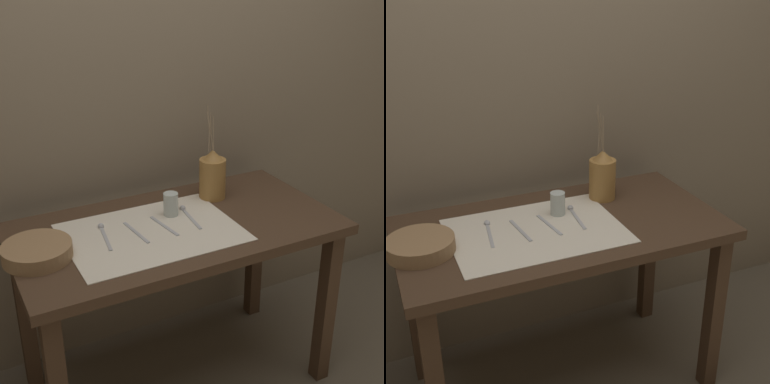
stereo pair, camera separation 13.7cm
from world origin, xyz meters
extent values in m
plane|color=brown|center=(0.00, 0.00, 0.00)|extent=(12.00, 12.00, 0.00)
cube|color=#7A6B56|center=(0.00, 0.44, 1.20)|extent=(7.00, 0.06, 2.40)
cube|color=#422D1E|center=(0.00, 0.00, 0.74)|extent=(1.24, 0.65, 0.04)
cube|color=#422D1E|center=(0.56, -0.27, 0.36)|extent=(0.06, 0.06, 0.72)
cube|color=#422D1E|center=(-0.56, 0.27, 0.36)|extent=(0.06, 0.06, 0.72)
cube|color=#422D1E|center=(0.56, 0.27, 0.36)|extent=(0.06, 0.06, 0.72)
cube|color=beige|center=(-0.11, -0.02, 0.76)|extent=(0.63, 0.46, 0.00)
cylinder|color=olive|center=(0.25, 0.16, 0.84)|extent=(0.11, 0.11, 0.17)
cone|color=olive|center=(0.25, 0.16, 0.95)|extent=(0.08, 0.08, 0.04)
cylinder|color=#847056|center=(0.23, 0.15, 1.05)|extent=(0.02, 0.03, 0.16)
cylinder|color=#847056|center=(0.23, 0.16, 1.06)|extent=(0.01, 0.03, 0.18)
cylinder|color=#847056|center=(0.25, 0.17, 1.04)|extent=(0.01, 0.02, 0.13)
cylinder|color=#847056|center=(0.24, 0.14, 1.04)|extent=(0.01, 0.01, 0.15)
cylinder|color=#847056|center=(0.23, 0.15, 1.05)|extent=(0.03, 0.03, 0.15)
cylinder|color=#8E6B47|center=(-0.52, -0.01, 0.78)|extent=(0.24, 0.24, 0.05)
cylinder|color=#B7C1BC|center=(0.02, 0.08, 0.81)|extent=(0.06, 0.06, 0.09)
cube|color=#A8A8AD|center=(-0.28, 0.01, 0.76)|extent=(0.04, 0.19, 0.00)
sphere|color=#A8A8AD|center=(-0.26, 0.10, 0.77)|extent=(0.02, 0.02, 0.02)
cube|color=#A8A8AD|center=(-0.16, 0.00, 0.76)|extent=(0.03, 0.19, 0.00)
cube|color=#A8A8AD|center=(-0.05, 0.00, 0.76)|extent=(0.04, 0.19, 0.00)
cube|color=#A8A8AD|center=(0.07, 0.01, 0.76)|extent=(0.03, 0.19, 0.00)
sphere|color=#A8A8AD|center=(0.08, 0.10, 0.77)|extent=(0.02, 0.02, 0.02)
camera|label=1|loc=(-0.79, -1.63, 1.69)|focal=50.00mm
camera|label=2|loc=(-0.66, -1.69, 1.69)|focal=50.00mm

